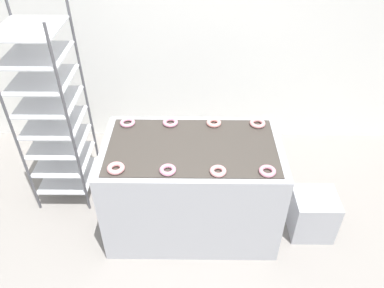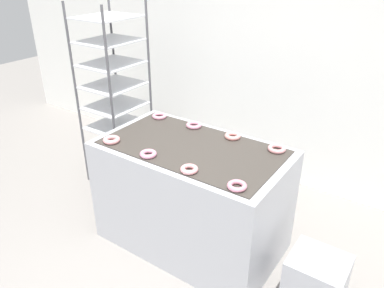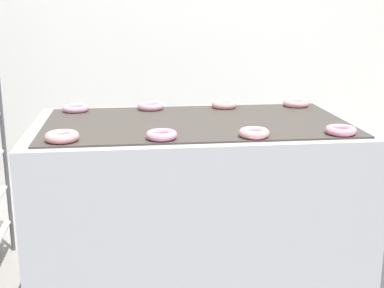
{
  "view_description": "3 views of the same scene",
  "coord_description": "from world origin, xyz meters",
  "px_view_note": "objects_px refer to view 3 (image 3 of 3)",
  "views": [
    {
      "loc": [
        0.03,
        -1.71,
        2.82
      ],
      "look_at": [
        0.0,
        0.68,
        0.96
      ],
      "focal_mm": 35.0,
      "sensor_mm": 36.0,
      "label": 1
    },
    {
      "loc": [
        1.46,
        -1.44,
        2.26
      ],
      "look_at": [
        0.0,
        0.68,
        0.96
      ],
      "focal_mm": 35.0,
      "sensor_mm": 36.0,
      "label": 2
    },
    {
      "loc": [
        -0.3,
        -1.7,
        1.46
      ],
      "look_at": [
        0.0,
        0.83,
        0.79
      ],
      "focal_mm": 50.0,
      "sensor_mm": 36.0,
      "label": 3
    }
  ],
  "objects_px": {
    "donut_near_midleft": "(162,135)",
    "donut_far_midleft": "(151,106)",
    "donut_far_right": "(296,103)",
    "donut_near_right": "(341,130)",
    "fryer_machine": "(196,216)",
    "donut_near_left": "(62,136)",
    "donut_far_left": "(76,108)",
    "donut_near_midright": "(254,133)",
    "donut_far_midright": "(224,104)"
  },
  "relations": [
    {
      "from": "donut_far_right",
      "to": "donut_far_left",
      "type": "bearing_deg",
      "value": -179.94
    },
    {
      "from": "donut_near_midright",
      "to": "donut_far_right",
      "type": "xyz_separation_m",
      "value": [
        0.37,
        0.62,
        0.0
      ]
    },
    {
      "from": "donut_far_right",
      "to": "donut_near_midright",
      "type": "bearing_deg",
      "value": -120.85
    },
    {
      "from": "donut_near_right",
      "to": "donut_far_left",
      "type": "height_order",
      "value": "same"
    },
    {
      "from": "donut_near_right",
      "to": "donut_far_left",
      "type": "xyz_separation_m",
      "value": [
        -1.13,
        0.62,
        -0.0
      ]
    },
    {
      "from": "donut_near_left",
      "to": "donut_near_midright",
      "type": "relative_size",
      "value": 1.08
    },
    {
      "from": "donut_near_midleft",
      "to": "donut_far_right",
      "type": "bearing_deg",
      "value": 39.44
    },
    {
      "from": "donut_near_midleft",
      "to": "donut_far_left",
      "type": "distance_m",
      "value": 0.73
    },
    {
      "from": "donut_far_left",
      "to": "donut_far_midright",
      "type": "xyz_separation_m",
      "value": [
        0.76,
        0.01,
        0.0
      ]
    },
    {
      "from": "fryer_machine",
      "to": "donut_near_right",
      "type": "xyz_separation_m",
      "value": [
        0.56,
        -0.32,
        0.48
      ]
    },
    {
      "from": "donut_near_midleft",
      "to": "donut_near_midright",
      "type": "distance_m",
      "value": 0.38
    },
    {
      "from": "donut_near_midright",
      "to": "donut_far_midright",
      "type": "xyz_separation_m",
      "value": [
        -0.01,
        0.63,
        0.0
      ]
    },
    {
      "from": "donut_near_midleft",
      "to": "donut_far_midright",
      "type": "xyz_separation_m",
      "value": [
        0.37,
        0.62,
        0.0
      ]
    },
    {
      "from": "donut_near_right",
      "to": "fryer_machine",
      "type": "bearing_deg",
      "value": 150.77
    },
    {
      "from": "fryer_machine",
      "to": "donut_near_left",
      "type": "xyz_separation_m",
      "value": [
        -0.57,
        -0.3,
        0.49
      ]
    },
    {
      "from": "donut_near_midright",
      "to": "donut_far_left",
      "type": "bearing_deg",
      "value": 140.88
    },
    {
      "from": "donut_far_left",
      "to": "donut_far_midleft",
      "type": "height_order",
      "value": "donut_far_midleft"
    },
    {
      "from": "donut_far_midleft",
      "to": "donut_far_midright",
      "type": "xyz_separation_m",
      "value": [
        0.38,
        -0.0,
        0.0
      ]
    },
    {
      "from": "donut_far_left",
      "to": "donut_far_right",
      "type": "xyz_separation_m",
      "value": [
        1.14,
        0.0,
        0.0
      ]
    },
    {
      "from": "donut_near_left",
      "to": "donut_far_midleft",
      "type": "distance_m",
      "value": 0.71
    },
    {
      "from": "donut_near_midright",
      "to": "donut_near_right",
      "type": "relative_size",
      "value": 0.97
    },
    {
      "from": "donut_near_midright",
      "to": "donut_near_right",
      "type": "distance_m",
      "value": 0.37
    },
    {
      "from": "donut_near_midleft",
      "to": "donut_far_midleft",
      "type": "xyz_separation_m",
      "value": [
        -0.02,
        0.62,
        0.0
      ]
    },
    {
      "from": "donut_far_midright",
      "to": "donut_far_midleft",
      "type": "bearing_deg",
      "value": 179.82
    },
    {
      "from": "donut_far_midleft",
      "to": "donut_far_right",
      "type": "bearing_deg",
      "value": -0.39
    },
    {
      "from": "donut_near_left",
      "to": "donut_far_midleft",
      "type": "bearing_deg",
      "value": 58.4
    },
    {
      "from": "donut_near_midright",
      "to": "donut_far_midright",
      "type": "height_order",
      "value": "donut_far_midright"
    },
    {
      "from": "donut_near_midleft",
      "to": "donut_far_midright",
      "type": "bearing_deg",
      "value": 59.46
    },
    {
      "from": "donut_far_right",
      "to": "donut_near_right",
      "type": "bearing_deg",
      "value": -90.51
    },
    {
      "from": "donut_near_right",
      "to": "donut_far_left",
      "type": "distance_m",
      "value": 1.29
    },
    {
      "from": "fryer_machine",
      "to": "donut_far_left",
      "type": "relative_size",
      "value": 11.29
    },
    {
      "from": "donut_near_midright",
      "to": "donut_near_right",
      "type": "height_order",
      "value": "donut_near_midright"
    },
    {
      "from": "donut_far_left",
      "to": "donut_far_midleft",
      "type": "xyz_separation_m",
      "value": [
        0.38,
        0.01,
        0.0
      ]
    },
    {
      "from": "donut_near_right",
      "to": "donut_far_midleft",
      "type": "height_order",
      "value": "donut_far_midleft"
    },
    {
      "from": "donut_far_right",
      "to": "donut_near_left",
      "type": "bearing_deg",
      "value": -152.06
    },
    {
      "from": "donut_far_left",
      "to": "donut_near_midleft",
      "type": "bearing_deg",
      "value": -57.49
    },
    {
      "from": "donut_near_midleft",
      "to": "donut_far_midleft",
      "type": "distance_m",
      "value": 0.62
    },
    {
      "from": "donut_near_right",
      "to": "donut_far_right",
      "type": "bearing_deg",
      "value": 89.49
    },
    {
      "from": "fryer_machine",
      "to": "donut_near_midleft",
      "type": "distance_m",
      "value": 0.6
    },
    {
      "from": "donut_near_right",
      "to": "donut_far_midleft",
      "type": "relative_size",
      "value": 0.95
    },
    {
      "from": "donut_near_midright",
      "to": "donut_far_midleft",
      "type": "xyz_separation_m",
      "value": [
        -0.39,
        0.63,
        -0.0
      ]
    },
    {
      "from": "donut_far_midleft",
      "to": "fryer_machine",
      "type": "bearing_deg",
      "value": -57.98
    },
    {
      "from": "fryer_machine",
      "to": "donut_far_midleft",
      "type": "distance_m",
      "value": 0.61
    },
    {
      "from": "donut_near_midleft",
      "to": "donut_near_midright",
      "type": "bearing_deg",
      "value": -1.4
    },
    {
      "from": "donut_near_left",
      "to": "donut_far_midleft",
      "type": "relative_size",
      "value": 0.99
    },
    {
      "from": "fryer_machine",
      "to": "donut_far_midleft",
      "type": "relative_size",
      "value": 11.09
    },
    {
      "from": "donut_near_midright",
      "to": "donut_near_right",
      "type": "xyz_separation_m",
      "value": [
        0.37,
        0.0,
        -0.0
      ]
    },
    {
      "from": "donut_near_midleft",
      "to": "donut_near_midright",
      "type": "height_order",
      "value": "same"
    },
    {
      "from": "donut_near_left",
      "to": "donut_far_midleft",
      "type": "height_order",
      "value": "donut_near_left"
    },
    {
      "from": "donut_near_left",
      "to": "donut_near_right",
      "type": "bearing_deg",
      "value": -0.84
    }
  ]
}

